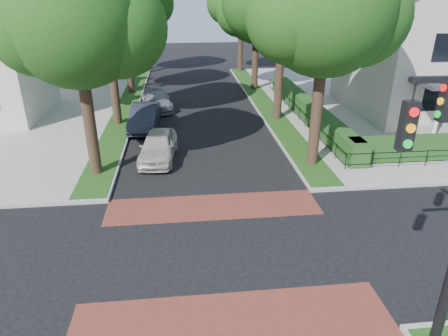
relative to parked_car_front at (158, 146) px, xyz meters
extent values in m
plane|color=black|center=(2.50, -8.70, -0.76)|extent=(120.00, 120.00, 0.00)
cube|color=gray|center=(22.00, 10.30, -0.69)|extent=(30.00, 30.00, 0.15)
cube|color=maroon|center=(2.50, -5.50, -0.76)|extent=(9.00, 2.20, 0.01)
cube|color=maroon|center=(2.50, -11.90, -0.76)|extent=(9.00, 2.20, 0.01)
cube|color=#194614|center=(7.90, 10.40, -0.60)|extent=(1.60, 29.80, 0.02)
cube|color=#194614|center=(-2.90, 10.40, -0.60)|extent=(1.60, 29.80, 0.02)
cylinder|color=black|center=(8.00, -1.70, 3.06)|extent=(0.56, 0.56, 7.35)
sphere|color=#193C10|center=(8.00, -1.70, 6.95)|extent=(6.20, 6.20, 6.20)
sphere|color=#193C10|center=(9.71, -1.40, 6.55)|extent=(4.65, 4.65, 4.65)
sphere|color=#193C10|center=(6.45, -1.90, 6.65)|extent=(4.34, 4.34, 4.34)
cylinder|color=black|center=(8.00, 6.30, 3.24)|extent=(0.56, 0.56, 7.70)
sphere|color=#193C10|center=(9.82, 6.60, 6.91)|extent=(4.95, 4.95, 4.95)
sphere|color=#193C10|center=(6.35, 6.10, 7.01)|extent=(4.62, 4.62, 4.62)
cylinder|color=black|center=(8.00, 15.30, 2.71)|extent=(0.56, 0.56, 6.65)
sphere|color=#193C10|center=(8.00, 15.30, 6.23)|extent=(5.80, 5.80, 5.80)
sphere|color=#193C10|center=(9.60, 15.60, 5.83)|extent=(4.35, 4.35, 4.35)
sphere|color=#193C10|center=(6.55, 15.10, 5.93)|extent=(4.06, 4.06, 4.06)
sphere|color=#193C10|center=(8.10, 16.75, 6.73)|extent=(3.77, 3.77, 3.77)
cylinder|color=black|center=(8.00, 24.30, 2.89)|extent=(0.56, 0.56, 7.00)
sphere|color=#193C10|center=(8.00, 24.30, 6.59)|extent=(6.00, 6.00, 6.00)
sphere|color=#193C10|center=(9.65, 24.60, 6.19)|extent=(4.50, 4.50, 4.50)
sphere|color=#193C10|center=(6.50, 24.10, 6.29)|extent=(4.20, 4.20, 4.20)
cylinder|color=black|center=(-3.00, -1.70, 2.89)|extent=(0.56, 0.56, 7.00)
sphere|color=#193C10|center=(-3.00, -1.70, 6.59)|extent=(6.00, 6.00, 6.00)
sphere|color=#193C10|center=(-1.35, -1.40, 6.19)|extent=(4.50, 4.50, 4.50)
sphere|color=#193C10|center=(-4.50, -1.90, 6.29)|extent=(4.20, 4.20, 4.20)
sphere|color=#193C10|center=(-2.90, -0.20, 7.09)|extent=(3.90, 3.90, 3.90)
cylinder|color=black|center=(-3.00, 6.30, 3.41)|extent=(0.56, 0.56, 8.05)
cylinder|color=black|center=(-3.00, 15.30, 2.82)|extent=(0.56, 0.56, 6.86)
sphere|color=#193C10|center=(-3.00, 15.30, 6.45)|extent=(5.60, 5.60, 5.60)
sphere|color=#193C10|center=(-1.46, 15.60, 6.05)|extent=(4.20, 4.20, 4.20)
sphere|color=#193C10|center=(-4.40, 15.10, 6.15)|extent=(3.92, 3.92, 3.92)
cylinder|color=black|center=(-3.00, 24.30, 2.96)|extent=(0.56, 0.56, 7.14)
sphere|color=#193C10|center=(-1.29, 24.60, 6.33)|extent=(4.65, 4.65, 4.65)
sphere|color=#193C10|center=(-4.55, 24.10, 6.43)|extent=(4.34, 4.34, 4.34)
cube|color=#1E4317|center=(10.20, 6.30, -0.01)|extent=(1.00, 18.00, 1.20)
cube|color=beige|center=(20.00, 7.30, 3.39)|extent=(12.00, 10.00, 8.00)
cylinder|color=white|center=(15.80, 0.15, 1.24)|extent=(0.24, 0.24, 3.00)
cube|color=beige|center=(-13.00, 23.30, 2.64)|extent=(9.00, 8.00, 6.50)
cube|color=black|center=(5.70, -13.30, 5.29)|extent=(0.28, 0.22, 1.00)
cylinder|color=red|center=(5.70, -13.43, 5.61)|extent=(0.18, 0.05, 0.18)
cylinder|color=orange|center=(5.70, -13.43, 5.29)|extent=(0.18, 0.05, 0.18)
cylinder|color=#0CB226|center=(5.70, -13.43, 4.97)|extent=(0.18, 0.05, 0.18)
cube|color=black|center=(7.60, -11.60, 5.29)|extent=(0.22, 0.28, 1.00)
cylinder|color=red|center=(7.47, -11.60, 5.61)|extent=(0.05, 0.18, 0.18)
cylinder|color=orange|center=(7.47, -11.60, 5.29)|extent=(0.05, 0.18, 0.18)
cylinder|color=#0CB226|center=(7.47, -11.60, 4.97)|extent=(0.05, 0.18, 0.18)
imported|color=beige|center=(0.00, 0.00, 0.00)|extent=(2.23, 4.62, 1.52)
imported|color=#202230|center=(-1.10, 5.39, 0.03)|extent=(1.95, 4.90, 1.59)
imported|color=gray|center=(-0.56, 10.21, -0.02)|extent=(2.77, 5.35, 1.48)
camera|label=1|loc=(1.35, -20.27, 7.74)|focal=32.00mm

